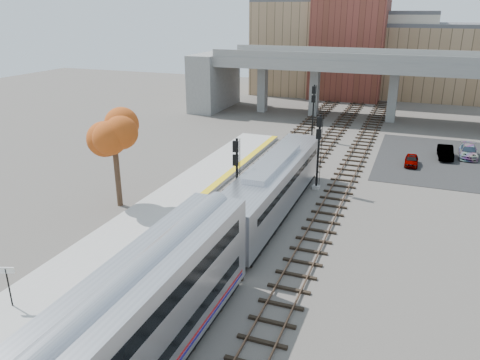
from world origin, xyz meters
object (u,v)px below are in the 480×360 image
Objects in this scene: car_a at (412,160)px; tree at (114,135)px; locomotive at (273,186)px; car_c at (468,152)px; signal_mast_mid at (318,154)px; signal_mast_far at (313,114)px; signal_mast_near at (237,183)px; car_b at (445,152)px.

tree is at bearing -138.64° from car_a.
locomotive reaches higher than car_c.
signal_mast_mid reaches higher than signal_mast_far.
signal_mast_mid is 1.01× the size of signal_mast_far.
tree is (-9.84, -25.40, 2.70)m from signal_mast_far.
signal_mast_near is 1.98× the size of car_a.
tree is at bearing -111.18° from signal_mast_far.
car_c is at bearing 53.94° from signal_mast_near.
signal_mast_mid is 1.64× the size of car_b.
car_a is at bearing 59.53° from locomotive.
signal_mast_mid reaches higher than car_c.
car_a is (11.63, 18.50, -2.42)m from signal_mast_near.
car_a is (7.53, 9.89, -2.61)m from signal_mast_mid.
car_b is 2.60m from car_c.
signal_mast_far is at bearing 167.40° from car_b.
signal_mast_near is at bearing -90.00° from signal_mast_far.
tree is 36.62m from car_c.
tree reaches higher than car_b.
signal_mast_near is 0.96× the size of signal_mast_mid.
signal_mast_near reaches higher than car_c.
locomotive is at bearing -125.75° from car_b.
car_a is (11.63, -6.27, -2.58)m from signal_mast_far.
signal_mast_near is at bearing -126.89° from car_b.
signal_mast_near is at bearing -125.14° from car_c.
locomotive is 18.88m from car_a.
signal_mast_far is at bearing 90.00° from signal_mast_near.
car_b is (24.71, 22.94, -5.16)m from tree.
locomotive reaches higher than car_a.
signal_mast_near reaches higher than car_a.
locomotive is at bearing 47.57° from signal_mast_near.
car_c is (15.05, 21.26, -1.61)m from locomotive.
tree is at bearing -176.30° from signal_mast_near.
signal_mast_mid reaches higher than locomotive.
car_b is at bearing -9.40° from signal_mast_far.
car_a is 7.48m from car_c.
car_c is at bearing 42.16° from car_a.
car_a is at bearing 52.71° from signal_mast_mid.
tree reaches higher than locomotive.
signal_mast_far is at bearing 176.88° from car_c.
signal_mast_mid is at bearing 33.54° from tree.
signal_mast_far reaches higher than car_c.
locomotive is at bearing -124.38° from car_c.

